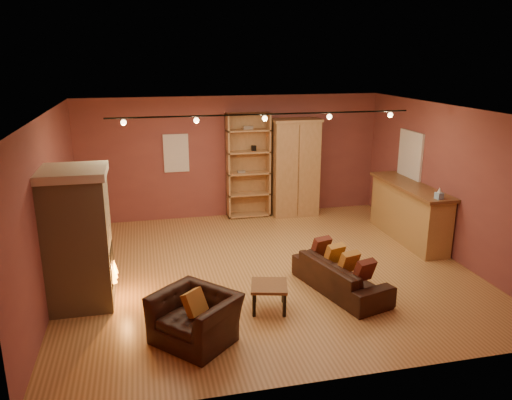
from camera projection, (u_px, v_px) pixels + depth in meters
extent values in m
plane|color=#A56F3A|center=(267.00, 269.00, 8.91)|extent=(7.00, 7.00, 0.00)
plane|color=brown|center=(268.00, 111.00, 8.13)|extent=(7.00, 7.00, 0.00)
cube|color=brown|center=(233.00, 157.00, 11.56)|extent=(7.00, 0.02, 2.80)
cube|color=brown|center=(50.00, 207.00, 7.76)|extent=(0.02, 6.50, 2.80)
cube|color=brown|center=(449.00, 182.00, 9.28)|extent=(0.02, 6.50, 2.80)
cube|color=tan|center=(78.00, 242.00, 7.41)|extent=(0.90, 0.90, 2.00)
cube|color=beige|center=(71.00, 172.00, 7.12)|extent=(0.98, 0.98, 0.12)
cube|color=black|center=(109.00, 264.00, 7.61)|extent=(0.10, 0.65, 0.55)
cone|color=orange|center=(114.00, 271.00, 7.66)|extent=(0.10, 0.10, 0.22)
cube|color=white|center=(176.00, 153.00, 11.22)|extent=(0.56, 0.04, 0.86)
cube|color=tan|center=(247.00, 164.00, 11.66)|extent=(0.99, 0.04, 2.43)
cube|color=tan|center=(228.00, 167.00, 11.40)|extent=(0.04, 0.39, 2.43)
cube|color=tan|center=(268.00, 165.00, 11.61)|extent=(0.04, 0.39, 2.43)
cube|color=gray|center=(241.00, 172.00, 11.50)|extent=(0.18, 0.12, 0.05)
cube|color=black|center=(254.00, 148.00, 11.42)|extent=(0.10, 0.10, 0.12)
cube|color=tan|center=(248.00, 214.00, 11.83)|extent=(0.99, 0.39, 0.04)
cube|color=tan|center=(248.00, 194.00, 11.69)|extent=(0.99, 0.39, 0.03)
cube|color=tan|center=(248.00, 173.00, 11.55)|extent=(0.99, 0.39, 0.04)
cube|color=tan|center=(248.00, 152.00, 11.41)|extent=(0.99, 0.39, 0.04)
cube|color=tan|center=(248.00, 130.00, 11.27)|extent=(0.99, 0.39, 0.04)
cube|color=tan|center=(248.00, 114.00, 11.17)|extent=(0.99, 0.39, 0.04)
cube|color=tan|center=(295.00, 169.00, 11.68)|extent=(1.06, 0.58, 2.22)
cube|color=brown|center=(299.00, 171.00, 11.41)|extent=(0.02, 0.01, 2.12)
cube|color=tan|center=(296.00, 120.00, 11.36)|extent=(1.12, 0.64, 0.06)
cube|color=tan|center=(409.00, 214.00, 10.21)|extent=(0.53, 2.32, 1.11)
cube|color=brown|center=(411.00, 186.00, 10.04)|extent=(0.65, 2.44, 0.06)
cube|color=#90BBE6|center=(439.00, 195.00, 9.02)|extent=(0.15, 0.15, 0.13)
cone|color=white|center=(440.00, 189.00, 8.99)|extent=(0.08, 0.08, 0.10)
cube|color=white|center=(410.00, 155.00, 10.51)|extent=(0.05, 0.90, 1.00)
imported|color=black|center=(341.00, 270.00, 7.99)|extent=(1.00, 1.88, 0.71)
cube|color=maroon|center=(364.00, 270.00, 7.46)|extent=(0.35, 0.30, 0.36)
cube|color=#C27F32|center=(349.00, 262.00, 7.77)|extent=(0.35, 0.30, 0.36)
cube|color=#C27F32|center=(334.00, 254.00, 8.08)|extent=(0.35, 0.30, 0.36)
cube|color=maroon|center=(321.00, 246.00, 8.39)|extent=(0.35, 0.30, 0.36)
imported|color=black|center=(195.00, 310.00, 6.56)|extent=(1.18, 1.20, 0.89)
cube|color=#C27F32|center=(195.00, 303.00, 6.53)|extent=(0.38, 0.38, 0.34)
cube|color=brown|center=(269.00, 286.00, 7.39)|extent=(0.64, 0.64, 0.04)
cube|color=black|center=(258.00, 307.00, 7.19)|extent=(0.04, 0.04, 0.35)
cube|color=black|center=(287.00, 304.00, 7.29)|extent=(0.04, 0.04, 0.35)
cube|color=black|center=(251.00, 293.00, 7.61)|extent=(0.04, 0.04, 0.35)
cube|color=black|center=(279.00, 290.00, 7.70)|extent=(0.04, 0.04, 0.35)
cylinder|color=black|center=(265.00, 114.00, 8.34)|extent=(5.20, 0.03, 0.03)
sphere|color=#FFD88C|center=(124.00, 122.00, 7.86)|extent=(0.09, 0.09, 0.09)
sphere|color=#FFD88C|center=(196.00, 120.00, 8.11)|extent=(0.09, 0.09, 0.09)
sphere|color=#FFD88C|center=(265.00, 118.00, 8.36)|extent=(0.09, 0.09, 0.09)
sphere|color=#FFD88C|center=(329.00, 117.00, 8.61)|extent=(0.09, 0.09, 0.09)
sphere|color=#FFD88C|center=(390.00, 115.00, 8.86)|extent=(0.09, 0.09, 0.09)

